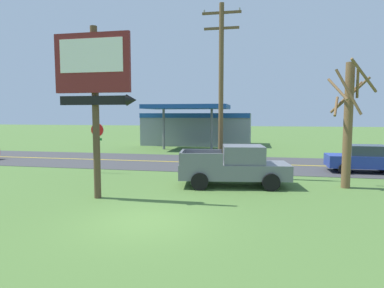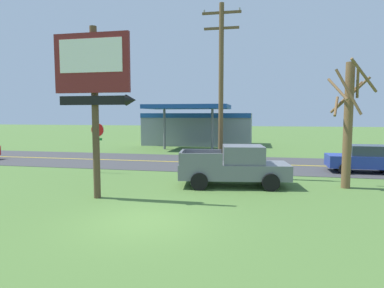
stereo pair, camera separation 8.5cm
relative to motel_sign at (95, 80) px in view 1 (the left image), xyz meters
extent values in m
plane|color=#4C7033|center=(2.82, -2.31, -4.80)|extent=(180.00, 180.00, 0.00)
cube|color=#3D3D3F|center=(2.82, 10.69, -4.79)|extent=(140.00, 8.00, 0.02)
cube|color=gold|center=(2.82, 10.69, -4.78)|extent=(126.00, 0.20, 0.01)
cylinder|color=brown|center=(-0.06, 0.14, -1.33)|extent=(0.28, 0.28, 6.93)
cube|color=maroon|center=(-0.06, -0.04, 0.67)|extent=(3.17, 0.16, 2.33)
cube|color=white|center=(-0.06, -0.13, 0.95)|extent=(2.66, 0.03, 1.31)
cube|color=black|center=(-0.06, -0.04, -0.80)|extent=(2.85, 0.12, 0.36)
cone|color=black|center=(1.56, -0.04, -0.80)|extent=(0.40, 0.44, 0.44)
cylinder|color=slate|center=(-2.80, 5.52, -3.70)|extent=(0.08, 0.08, 2.20)
cylinder|color=red|center=(-2.80, 5.49, -2.25)|extent=(0.76, 0.03, 0.76)
cylinder|color=white|center=(-2.80, 5.51, -2.25)|extent=(0.80, 0.01, 0.80)
cube|color=#19722D|center=(-2.80, 5.49, -2.80)|extent=(0.56, 0.03, 0.14)
cylinder|color=brown|center=(4.43, 5.61, -0.15)|extent=(0.26, 0.26, 9.31)
cube|color=brown|center=(4.43, 5.61, 4.01)|extent=(2.08, 0.12, 0.12)
cube|color=brown|center=(4.43, 5.61, 3.21)|extent=(1.87, 0.12, 0.12)
cylinder|color=gray|center=(3.50, 5.61, 4.13)|extent=(0.10, 0.10, 0.14)
cylinder|color=gray|center=(5.37, 5.61, 4.13)|extent=(0.10, 0.10, 0.14)
cylinder|color=brown|center=(10.51, 4.14, -1.89)|extent=(0.40, 0.40, 5.82)
cylinder|color=brown|center=(10.82, 4.05, 0.05)|extent=(0.33, 0.75, 1.31)
cylinder|color=brown|center=(10.82, 4.77, -0.33)|extent=(1.40, 0.77, 1.48)
cylinder|color=brown|center=(10.55, 4.81, -0.54)|extent=(1.43, 0.21, 1.52)
cylinder|color=brown|center=(10.00, 4.29, -0.97)|extent=(0.45, 1.13, 0.98)
cylinder|color=brown|center=(9.93, 3.86, -0.20)|extent=(0.71, 1.28, 1.10)
cylinder|color=brown|center=(10.34, 3.62, -0.35)|extent=(1.18, 0.48, 2.09)
cylinder|color=brown|center=(10.91, 3.50, 0.34)|extent=(1.42, 0.95, 1.45)
cube|color=gray|center=(-0.29, 25.08, -3.00)|extent=(12.00, 6.00, 3.60)
cube|color=#19478C|center=(-0.29, 22.03, -1.45)|extent=(12.00, 0.12, 0.50)
cube|color=#19478C|center=(-0.29, 19.08, -0.60)|extent=(8.00, 5.00, 0.40)
cylinder|color=slate|center=(-2.69, 19.08, -2.70)|extent=(0.24, 0.24, 4.20)
cylinder|color=slate|center=(2.11, 19.08, -2.70)|extent=(0.24, 0.24, 4.20)
cube|color=slate|center=(5.30, 3.54, -4.04)|extent=(5.42, 2.67, 0.72)
cube|color=slate|center=(5.74, 3.60, -3.26)|extent=(2.13, 2.05, 0.84)
cube|color=#28333D|center=(6.62, 3.72, -3.26)|extent=(0.33, 1.65, 0.71)
cube|color=slate|center=(3.66, 4.24, -3.40)|extent=(1.95, 0.39, 0.56)
cube|color=slate|center=(3.92, 2.41, -3.40)|extent=(1.95, 0.39, 0.56)
cube|color=slate|center=(2.82, 3.19, -3.40)|extent=(0.38, 1.88, 0.56)
cylinder|color=black|center=(6.76, 4.73, -4.40)|extent=(0.83, 0.39, 0.80)
cylinder|color=black|center=(7.03, 2.79, -4.40)|extent=(0.83, 0.39, 0.80)
cylinder|color=black|center=(3.56, 4.28, -4.40)|extent=(0.83, 0.39, 0.80)
cylinder|color=black|center=(3.84, 2.34, -4.40)|extent=(0.83, 0.39, 0.80)
cube|color=#233893|center=(12.66, 8.69, -4.12)|extent=(4.20, 1.76, 0.72)
cube|color=#2D3842|center=(12.81, 8.69, -3.46)|extent=(2.10, 1.56, 0.60)
cylinder|color=black|center=(11.36, 7.81, -4.48)|extent=(0.64, 0.24, 0.64)
cylinder|color=black|center=(11.36, 9.57, -4.48)|extent=(0.64, 0.24, 0.64)
cylinder|color=black|center=(13.96, 9.57, -4.48)|extent=(0.64, 0.24, 0.64)
camera|label=1|loc=(6.33, -12.08, -1.37)|focal=30.43mm
camera|label=2|loc=(6.42, -12.06, -1.37)|focal=30.43mm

